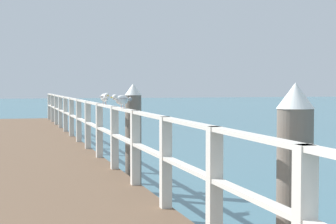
% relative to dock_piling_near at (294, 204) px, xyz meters
% --- Properties ---
extents(pier_deck, '(3.02, 24.42, 0.46)m').
position_rel_dock_piling_near_xyz_m(pier_deck, '(-1.81, 8.91, -0.72)').
color(pier_deck, brown).
rests_on(pier_deck, ground_plane).
extents(pier_railing, '(0.12, 22.94, 1.04)m').
position_rel_dock_piling_near_xyz_m(pier_railing, '(-0.38, 8.91, 0.16)').
color(pier_railing, beige).
rests_on(pier_railing, pier_deck).
extents(dock_piling_near, '(0.29, 0.29, 1.89)m').
position_rel_dock_piling_near_xyz_m(dock_piling_near, '(0.00, 0.00, 0.00)').
color(dock_piling_near, '#6B6056').
rests_on(dock_piling_near, ground_plane).
extents(dock_piling_far, '(0.29, 0.29, 1.89)m').
position_rel_dock_piling_near_xyz_m(dock_piling_far, '(0.00, 5.93, 0.00)').
color(dock_piling_far, '#6B6056').
rests_on(dock_piling_far, ground_plane).
extents(seagull_foreground, '(0.39, 0.35, 0.21)m').
position_rel_dock_piling_near_xyz_m(seagull_foreground, '(-0.39, 4.98, 0.69)').
color(seagull_foreground, white).
rests_on(seagull_foreground, pier_railing).
extents(seagull_background, '(0.19, 0.48, 0.21)m').
position_rel_dock_piling_near_xyz_m(seagull_background, '(-0.38, 6.64, 0.69)').
color(seagull_background, white).
rests_on(seagull_background, pier_railing).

